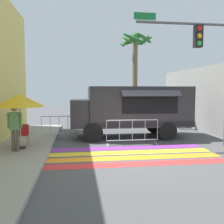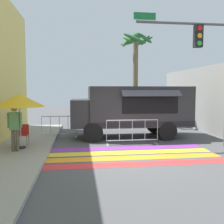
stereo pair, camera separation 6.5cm
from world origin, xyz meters
name	(u,v)px [view 1 (the left image)]	position (x,y,z in m)	size (l,w,h in m)	color
ground_plane	(133,157)	(0.00, 0.00, 0.00)	(60.00, 60.00, 0.00)	#4C4C4F
concrete_wall_right	(223,101)	(5.26, 3.00, 1.88)	(0.20, 16.00, 3.75)	gray
crosswalk_painted	(131,155)	(0.00, 0.28, 0.00)	(6.40, 2.84, 0.01)	red
food_truck	(129,108)	(0.64, 3.76, 1.52)	(5.92, 2.73, 2.58)	#2D2D33
traffic_signal_pole	(210,57)	(3.56, 1.33, 3.79)	(4.20, 0.29, 5.60)	#515456
patio_umbrella	(20,100)	(-4.19, 1.39, 2.01)	(1.92, 1.92, 2.14)	black
folding_chair	(23,133)	(-4.23, 1.98, 0.64)	(0.44, 0.44, 0.85)	#4C4C51
vendor_person	(15,125)	(-4.28, 0.92, 1.11)	(0.53, 0.23, 1.73)	brown
barricade_front	(132,132)	(0.41, 2.01, 0.56)	(2.32, 0.44, 1.11)	#B7BABF
barricade_side	(59,127)	(-2.91, 4.05, 0.54)	(1.77, 0.44, 1.11)	#B7BABF
palm_tree	(135,60)	(1.84, 7.76, 4.40)	(2.28, 2.41, 6.16)	#7A664C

